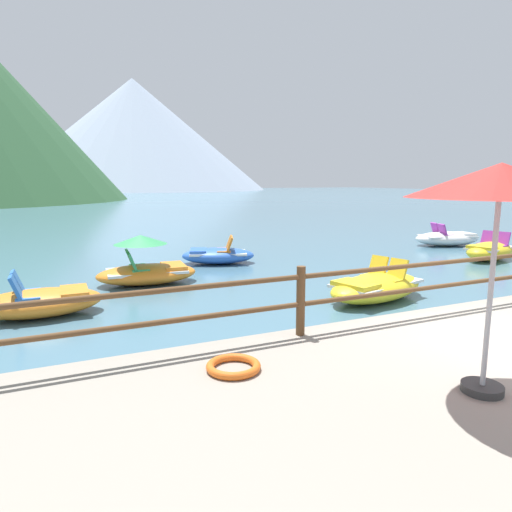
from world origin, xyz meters
The scene contains 11 objects.
ground_plane centered at (0.00, 40.00, 0.00)m, with size 200.00×200.00×0.00m, color #477084.
dock_railing centered at (0.00, 1.55, 0.98)m, with size 23.92×0.12×0.95m.
beach_umbrella centered at (-1.58, -0.67, 2.45)m, with size 1.70×1.70×2.24m.
life_ring centered at (-3.64, 0.84, 0.45)m, with size 0.61×0.61×0.09m, color orange.
pedal_boat_0 centered at (-3.37, 7.28, 0.39)m, with size 2.45×1.46×1.20m.
pedal_boat_1 centered at (0.72, 3.75, 0.28)m, with size 2.77×1.82×0.87m.
pedal_boat_2 centered at (-0.87, 9.15, 0.25)m, with size 2.44×1.84×0.83m.
pedal_boat_3 centered at (7.15, 6.15, 0.30)m, with size 2.40×1.65×0.89m.
pedal_boat_4 centered at (-5.67, 5.43, 0.27)m, with size 2.21×1.22×0.84m.
pedal_boat_6 centered at (8.50, 9.08, 0.29)m, with size 2.78×1.90×0.87m.
distant_peak centered at (16.48, 125.26, 14.83)m, with size 70.98×70.98×29.65m, color #93A3B7.
Camera 1 is at (-5.35, -3.55, 2.48)m, focal length 31.52 mm.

